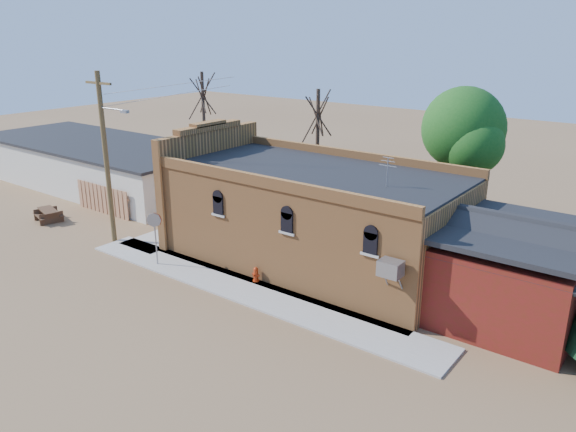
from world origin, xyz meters
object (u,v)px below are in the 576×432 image
Objects in this scene: fire_hydrant at (256,274)px; utility_pole at (106,155)px; picnic_table at (48,213)px; trash_barrel at (174,219)px; brick_bar at (309,215)px; stop_sign at (155,225)px.

utility_pole is at bearing 163.38° from fire_hydrant.
fire_hydrant is at bearing 18.47° from picnic_table.
fire_hydrant is at bearing -18.67° from trash_barrel.
picnic_table is at bearing -163.76° from brick_bar.
trash_barrel is (-8.66, 2.92, 0.08)m from fire_hydrant.
utility_pole is 7.37m from picnic_table.
stop_sign is 3.10× the size of trash_barrel.
fire_hydrant is at bearing 3.59° from utility_pole.
fire_hydrant is 5.56m from stop_sign.
brick_bar is at bearing 65.37° from fire_hydrant.
trash_barrel is (-3.53, 4.28, -1.58)m from stop_sign.
trash_barrel is at bearing -175.06° from brick_bar.
picnic_table is (-15.77, -4.60, -1.86)m from brick_bar.
brick_bar is at bearing 4.94° from trash_barrel.
utility_pole is 5.19m from stop_sign.
trash_barrel reaches higher than fire_hydrant.
trash_barrel is at bearing 141.12° from fire_hydrant.
fire_hydrant is 0.34× the size of picnic_table.
stop_sign is at bearing 174.64° from fire_hydrant.
stop_sign reaches higher than picnic_table.
fire_hydrant is at bearing -94.42° from brick_bar.
brick_bar is 1.82× the size of utility_pole.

